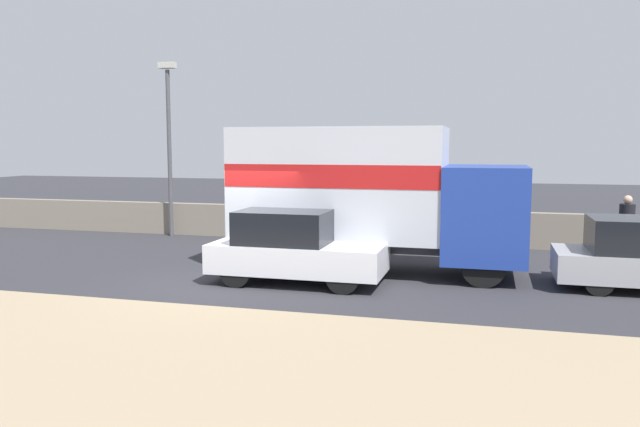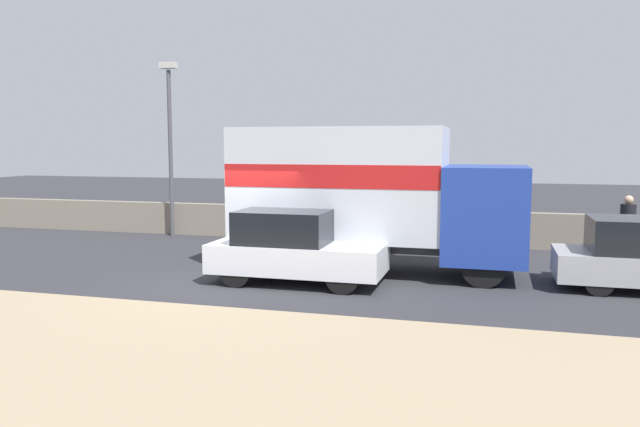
{
  "view_description": "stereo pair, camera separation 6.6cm",
  "coord_description": "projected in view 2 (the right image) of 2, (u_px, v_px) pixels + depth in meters",
  "views": [
    {
      "loc": [
        5.51,
        -12.99,
        3.11
      ],
      "look_at": [
        1.68,
        1.04,
        1.5
      ],
      "focal_mm": 35.0,
      "sensor_mm": 36.0,
      "label": 1
    },
    {
      "loc": [
        5.57,
        -12.97,
        3.11
      ],
      "look_at": [
        1.68,
        1.04,
        1.5
      ],
      "focal_mm": 35.0,
      "sensor_mm": 36.0,
      "label": 2
    }
  ],
  "objects": [
    {
      "name": "ground_plane",
      "position": [
        237.0,
        281.0,
        14.25
      ],
      "size": [
        80.0,
        80.0,
        0.0
      ],
      "primitive_type": "plane",
      "color": "#2D2D33"
    },
    {
      "name": "dirt_shoulder_foreground",
      "position": [
        84.0,
        361.0,
        8.93
      ],
      "size": [
        60.0,
        6.48,
        0.04
      ],
      "color": "#9E896B",
      "rests_on": "ground_plane"
    },
    {
      "name": "stone_wall_backdrop",
      "position": [
        315.0,
        223.0,
        20.45
      ],
      "size": [
        60.0,
        0.35,
        1.08
      ],
      "color": "gray",
      "rests_on": "ground_plane"
    },
    {
      "name": "street_lamp",
      "position": [
        170.0,
        135.0,
        20.96
      ],
      "size": [
        0.56,
        0.28,
        5.83
      ],
      "color": "#4C4C51",
      "rests_on": "ground_plane"
    },
    {
      "name": "box_truck",
      "position": [
        368.0,
        191.0,
        15.13
      ],
      "size": [
        6.96,
        2.48,
        3.52
      ],
      "color": "navy",
      "rests_on": "ground_plane"
    },
    {
      "name": "car_hatchback",
      "position": [
        294.0,
        248.0,
        14.0
      ],
      "size": [
        3.88,
        1.72,
        1.65
      ],
      "color": "silver",
      "rests_on": "ground_plane"
    },
    {
      "name": "pedestrian",
      "position": [
        627.0,
        228.0,
        16.38
      ],
      "size": [
        0.39,
        0.39,
        1.79
      ],
      "color": "#473828",
      "rests_on": "ground_plane"
    }
  ]
}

